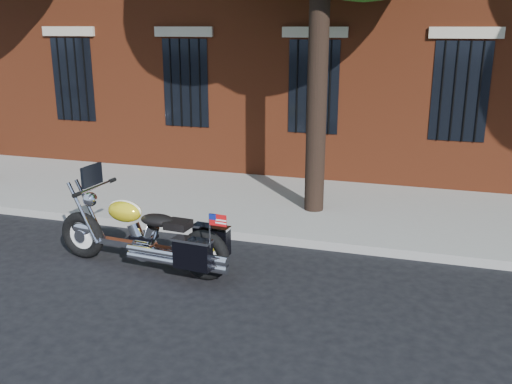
% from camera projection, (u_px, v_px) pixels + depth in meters
% --- Properties ---
extents(ground, '(120.00, 120.00, 0.00)m').
position_uv_depth(ground, '(240.00, 275.00, 8.28)').
color(ground, black).
rests_on(ground, ground).
extents(curb, '(40.00, 0.16, 0.15)m').
position_uv_depth(curb, '(266.00, 238.00, 9.53)').
color(curb, gray).
rests_on(curb, ground).
extents(sidewalk, '(40.00, 3.60, 0.15)m').
position_uv_depth(sidewalk, '(292.00, 205.00, 11.25)').
color(sidewalk, gray).
rests_on(sidewalk, ground).
extents(motorcycle, '(2.95, 0.99, 1.51)m').
position_uv_depth(motorcycle, '(149.00, 238.00, 8.31)').
color(motorcycle, black).
rests_on(motorcycle, ground).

